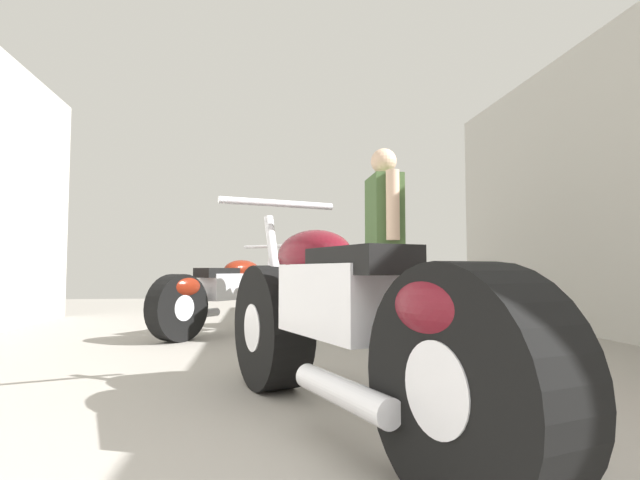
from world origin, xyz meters
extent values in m
plane|color=gray|center=(0.00, 3.21, 0.00)|extent=(15.42, 15.42, 0.00)
cylinder|color=black|center=(-0.21, 2.31, 0.33)|extent=(0.42, 0.69, 0.66)
cylinder|color=silver|center=(-0.21, 2.31, 0.33)|extent=(0.30, 0.31, 0.25)
cylinder|color=black|center=(0.27, 0.90, 0.33)|extent=(0.42, 0.69, 0.66)
cylinder|color=silver|center=(0.27, 0.90, 0.33)|extent=(0.30, 0.31, 0.25)
cube|color=silver|center=(0.03, 1.61, 0.51)|extent=(0.44, 0.70, 0.29)
ellipsoid|color=#5B0F19|center=(-0.04, 1.82, 0.70)|extent=(0.42, 0.59, 0.23)
cube|color=black|center=(0.09, 1.43, 0.67)|extent=(0.37, 0.54, 0.10)
ellipsoid|color=#5B0F19|center=(0.25, 0.95, 0.53)|extent=(0.40, 0.51, 0.25)
cylinder|color=silver|center=(-0.19, 2.27, 0.64)|extent=(0.13, 0.26, 0.60)
cylinder|color=silver|center=(-0.18, 2.24, 0.99)|extent=(0.62, 0.24, 0.04)
cylinder|color=silver|center=(-0.01, 1.27, 0.23)|extent=(0.27, 0.56, 0.09)
cylinder|color=black|center=(-0.15, 5.22, 0.30)|extent=(0.50, 0.58, 0.60)
cylinder|color=silver|center=(-0.15, 5.22, 0.30)|extent=(0.28, 0.29, 0.23)
cylinder|color=black|center=(-0.99, 4.16, 0.30)|extent=(0.50, 0.58, 0.60)
cylinder|color=silver|center=(-0.99, 4.16, 0.30)|extent=(0.28, 0.29, 0.23)
cube|color=silver|center=(-0.57, 4.69, 0.47)|extent=(0.54, 0.61, 0.26)
ellipsoid|color=maroon|center=(-0.44, 4.85, 0.63)|extent=(0.49, 0.53, 0.21)
cube|color=black|center=(-0.67, 4.56, 0.61)|extent=(0.44, 0.48, 0.09)
ellipsoid|color=maroon|center=(-0.96, 4.20, 0.48)|extent=(0.44, 0.47, 0.22)
cylinder|color=silver|center=(-0.18, 5.19, 0.58)|extent=(0.18, 0.21, 0.54)
cylinder|color=silver|center=(-0.20, 5.16, 0.89)|extent=(0.48, 0.38, 0.03)
cylinder|color=silver|center=(-0.85, 4.55, 0.21)|extent=(0.38, 0.46, 0.08)
cylinder|color=#2D3851|center=(0.82, 3.95, 0.41)|extent=(0.16, 0.16, 0.83)
cylinder|color=#2D3851|center=(0.82, 3.74, 0.41)|extent=(0.16, 0.16, 0.83)
cube|color=#476638|center=(0.82, 3.85, 1.14)|extent=(0.25, 0.46, 0.63)
cylinder|color=beige|center=(0.82, 4.13, 1.17)|extent=(0.11, 0.11, 0.58)
cylinder|color=beige|center=(0.82, 3.56, 1.17)|extent=(0.11, 0.11, 0.58)
sphere|color=beige|center=(0.82, 3.85, 1.60)|extent=(0.23, 0.23, 0.23)
camera|label=1|loc=(-0.29, -0.36, 0.63)|focal=27.60mm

